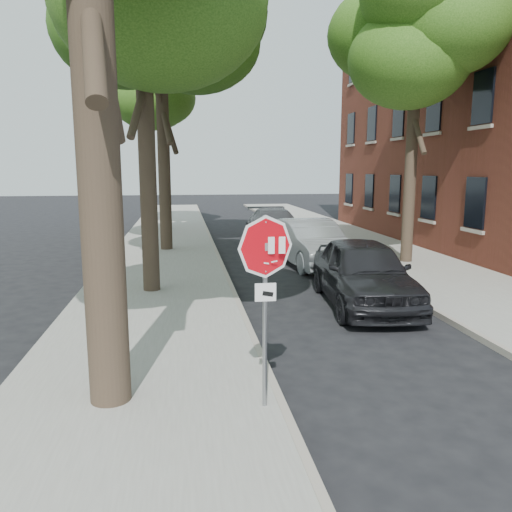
{
  "coord_description": "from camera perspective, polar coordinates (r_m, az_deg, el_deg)",
  "views": [
    {
      "loc": [
        -1.75,
        -6.27,
        3.3
      ],
      "look_at": [
        -0.7,
        0.83,
        2.05
      ],
      "focal_mm": 35.0,
      "sensor_mm": 36.0,
      "label": 1
    }
  ],
  "objects": [
    {
      "name": "ground",
      "position": [
        7.3,
        6.66,
        -17.07
      ],
      "size": [
        120.0,
        120.0,
        0.0
      ],
      "primitive_type": "plane",
      "color": "black",
      "rests_on": "ground"
    },
    {
      "name": "sidewalk_left",
      "position": [
        18.57,
        -10.64,
        -0.33
      ],
      "size": [
        4.0,
        55.0,
        0.12
      ],
      "primitive_type": "cube",
      "color": "gray",
      "rests_on": "ground"
    },
    {
      "name": "sidewalk_right",
      "position": [
        20.11,
        14.34,
        0.3
      ],
      "size": [
        4.0,
        55.0,
        0.12
      ],
      "primitive_type": "cube",
      "color": "gray",
      "rests_on": "ground"
    },
    {
      "name": "curb_left",
      "position": [
        18.6,
        -4.32,
        -0.16
      ],
      "size": [
        0.12,
        55.0,
        0.13
      ],
      "primitive_type": "cube",
      "color": "#9E9384",
      "rests_on": "ground"
    },
    {
      "name": "curb_right",
      "position": [
        19.41,
        8.75,
        0.18
      ],
      "size": [
        0.12,
        55.0,
        0.13
      ],
      "primitive_type": "cube",
      "color": "#9E9384",
      "rests_on": "ground"
    },
    {
      "name": "stop_sign",
      "position": [
        6.48,
        1.08,
        -2.17
      ],
      "size": [
        0.76,
        0.34,
        2.61
      ],
      "color": "gray",
      "rests_on": "sidewalk_left"
    },
    {
      "name": "tree_mid_b",
      "position": [
        20.94,
        -10.93,
        22.68
      ],
      "size": [
        5.88,
        5.46,
        10.36
      ],
      "color": "black",
      "rests_on": "sidewalk_left"
    },
    {
      "name": "tree_far",
      "position": [
        27.68,
        -10.91,
        17.84
      ],
      "size": [
        5.29,
        4.91,
        9.33
      ],
      "color": "black",
      "rests_on": "sidewalk_left"
    },
    {
      "name": "tree_right",
      "position": [
        18.53,
        17.69,
        21.63
      ],
      "size": [
        5.29,
        4.91,
        9.33
      ],
      "color": "black",
      "rests_on": "sidewalk_right"
    },
    {
      "name": "car_a",
      "position": [
        12.46,
        12.18,
        -1.83
      ],
      "size": [
        2.36,
        4.96,
        1.64
      ],
      "primitive_type": "imported",
      "rotation": [
        0.0,
        0.0,
        -0.09
      ],
      "color": "black",
      "rests_on": "ground"
    },
    {
      "name": "car_b",
      "position": [
        17.27,
        6.23,
        1.49
      ],
      "size": [
        2.12,
        4.97,
        1.59
      ],
      "primitive_type": "imported",
      "rotation": [
        0.0,
        0.0,
        0.09
      ],
      "color": "gray",
      "rests_on": "ground"
    },
    {
      "name": "car_c",
      "position": [
        22.42,
        2.13,
        3.4
      ],
      "size": [
        2.21,
        5.32,
        1.54
      ],
      "primitive_type": "imported",
      "rotation": [
        0.0,
        0.0,
        -0.01
      ],
      "color": "#47484C",
      "rests_on": "ground"
    }
  ]
}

